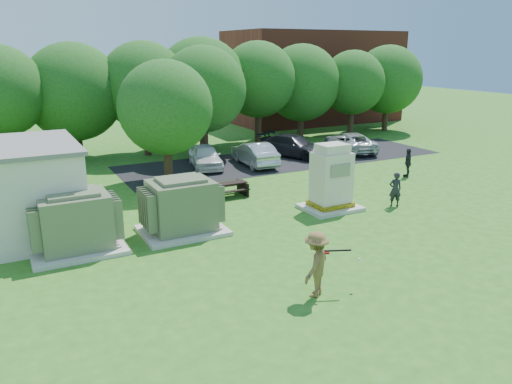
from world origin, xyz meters
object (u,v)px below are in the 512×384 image
transformer_right (182,207)px  car_silver_b (350,142)px  car_silver_a (255,154)px  picnic_table (230,188)px  car_dark (294,146)px  car_white (205,156)px  transformer_left (75,223)px  person_walking_right (408,163)px  generator_cabinet (331,181)px  batter (316,264)px  person_by_generator (395,189)px

transformer_right → car_silver_b: (14.70, 8.98, -0.33)m
transformer_right → car_silver_b: 17.23m
car_silver_a → car_silver_b: bearing=-171.6°
picnic_table → car_dark: bearing=40.0°
car_dark → car_silver_a: bearing=171.7°
car_white → transformer_right: bearing=-104.6°
transformer_left → person_walking_right: transformer_left is taller
generator_cabinet → batter: bearing=-129.0°
person_by_generator → person_walking_right: person_walking_right is taller
picnic_table → person_by_generator: (5.62, -4.65, 0.34)m
batter → picnic_table: bearing=-135.8°
generator_cabinet → batter: (-4.89, -6.04, -0.30)m
generator_cabinet → person_by_generator: (2.67, -0.96, -0.47)m
transformer_left → picnic_table: (7.20, 3.40, -0.56)m
transformer_left → generator_cabinet: size_ratio=1.07×
transformer_left → car_dark: bearing=33.2°
person_walking_right → picnic_table: bearing=-57.8°
generator_cabinet → person_by_generator: bearing=-19.7°
transformer_left → transformer_right: bearing=0.0°
person_walking_right → car_silver_a: size_ratio=0.37×
person_walking_right → car_dark: size_ratio=0.33×
person_by_generator → person_walking_right: bearing=-118.2°
generator_cabinet → person_walking_right: (6.88, 2.63, -0.46)m
batter → person_walking_right: 14.62m
batter → car_silver_a: batter is taller
picnic_table → transformer_right: bearing=-135.9°
person_walking_right → car_white: size_ratio=0.39×
car_dark → car_silver_b: car_dark is taller
transformer_left → car_silver_a: size_ratio=0.73×
transformer_right → picnic_table: bearing=44.1°
person_by_generator → car_silver_b: person_by_generator is taller
transformer_right → generator_cabinet: size_ratio=1.07×
transformer_right → car_silver_a: bearing=48.7°
generator_cabinet → batter: generator_cabinet is taller
picnic_table → car_silver_a: car_silver_a is taller
transformer_right → person_by_generator: (9.12, -1.25, -0.22)m
car_dark → transformer_left: bearing=-171.5°
person_by_generator → car_silver_b: size_ratio=0.32×
transformer_right → picnic_table: size_ratio=1.95×
generator_cabinet → car_dark: 10.66m
transformer_right → car_silver_b: transformer_right is taller
car_dark → car_silver_b: (3.97, -0.47, -0.03)m
generator_cabinet → person_walking_right: 7.38m
generator_cabinet → car_dark: generator_cabinet is taller
generator_cabinet → batter: size_ratio=1.51×
transformer_right → picnic_table: (3.50, 3.40, -0.56)m
car_white → car_silver_a: car_silver_a is taller
batter → car_white: (3.15, 15.59, -0.27)m
person_walking_right → car_dark: bearing=-121.6°
batter → car_white: 15.90m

